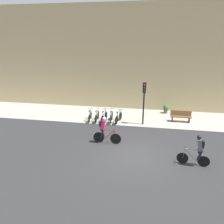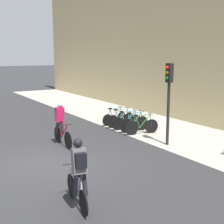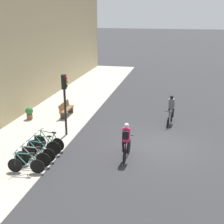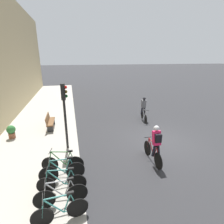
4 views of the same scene
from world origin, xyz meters
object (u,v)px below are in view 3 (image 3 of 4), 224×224
at_px(parked_bike_3, 44,146).
at_px(traffic_light_pole, 65,94).
at_px(parked_bike_2, 38,152).
at_px(potted_plant, 29,112).
at_px(parked_bike_1, 32,158).
at_px(parked_bike_0, 26,164).
at_px(cyclist_grey, 171,108).
at_px(bench, 66,109).
at_px(parked_bike_4, 49,142).
at_px(cyclist_pink, 126,141).

height_order(parked_bike_3, traffic_light_pole, traffic_light_pole).
distance_m(parked_bike_2, potted_plant, 5.88).
bearing_deg(parked_bike_1, potted_plant, 27.71).
relative_size(parked_bike_0, traffic_light_pole, 0.48).
height_order(cyclist_grey, bench, cyclist_grey).
distance_m(parked_bike_3, bench, 5.62).
height_order(cyclist_grey, parked_bike_4, cyclist_grey).
distance_m(parked_bike_2, parked_bike_3, 0.59).
bearing_deg(parked_bike_0, parked_bike_2, -0.04).
bearing_deg(traffic_light_pole, parked_bike_3, 175.99).
height_order(parked_bike_2, parked_bike_3, parked_bike_3).
distance_m(parked_bike_0, potted_plant, 6.93).
distance_m(parked_bike_1, parked_bike_4, 1.78).
xyz_separation_m(parked_bike_0, parked_bike_2, (1.19, -0.00, 0.01)).
height_order(cyclist_grey, parked_bike_2, cyclist_grey).
height_order(parked_bike_1, traffic_light_pole, traffic_light_pole).
bearing_deg(bench, cyclist_pink, -137.63).
xyz_separation_m(parked_bike_2, parked_bike_3, (0.59, 0.00, 0.02)).
distance_m(parked_bike_1, potted_plant, 6.40).
bearing_deg(bench, potted_plant, 117.74).
distance_m(cyclist_grey, parked_bike_0, 9.30).
height_order(parked_bike_0, parked_bike_2, parked_bike_2).
bearing_deg(parked_bike_2, parked_bike_3, 0.18).
bearing_deg(cyclist_grey, potted_plant, 97.29).
bearing_deg(parked_bike_0, parked_bike_3, 0.03).
distance_m(cyclist_grey, bench, 6.62).
relative_size(parked_bike_0, parked_bike_4, 0.94).
distance_m(cyclist_pink, parked_bike_1, 4.17).
xyz_separation_m(cyclist_grey, traffic_light_pole, (-3.03, 5.48, 1.37)).
bearing_deg(parked_bike_2, parked_bike_1, 179.88).
relative_size(parked_bike_4, bench, 1.02).
height_order(parked_bike_1, bench, parked_bike_1).
bearing_deg(potted_plant, parked_bike_0, -154.57).
distance_m(cyclist_grey, parked_bike_2, 8.39).
bearing_deg(parked_bike_3, bench, 9.75).
height_order(parked_bike_1, parked_bike_2, parked_bike_1).
height_order(cyclist_pink, parked_bike_0, cyclist_pink).
height_order(cyclist_pink, cyclist_grey, cyclist_pink).
bearing_deg(parked_bike_3, parked_bike_2, -179.82).
relative_size(traffic_light_pole, bench, 2.02).
relative_size(parked_bike_1, bench, 1.01).
bearing_deg(cyclist_grey, parked_bike_3, 134.62).
relative_size(parked_bike_4, traffic_light_pole, 0.51).
xyz_separation_m(cyclist_pink, bench, (5.30, 4.84, -0.48)).
xyz_separation_m(cyclist_pink, traffic_light_pole, (2.31, 3.71, 1.37)).
relative_size(cyclist_pink, bench, 1.10).
bearing_deg(potted_plant, parked_bike_1, -152.29).
distance_m(parked_bike_0, parked_bike_2, 1.19).
distance_m(cyclist_pink, parked_bike_0, 4.41).
bearing_deg(bench, cyclist_grey, -89.65).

